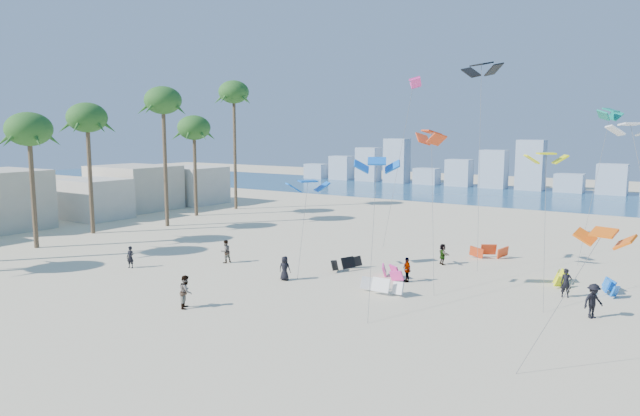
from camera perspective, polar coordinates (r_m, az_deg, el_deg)
The scene contains 10 objects.
ground at distance 32.77m, azimuth -20.68°, elevation -10.59°, with size 220.00×220.00×0.00m, color beige.
ocean at distance 93.96m, azimuth 17.72°, elevation 1.23°, with size 220.00×220.00×0.00m, color navy.
kitesurfer_near at distance 44.45m, azimuth -18.25°, elevation -4.64°, with size 0.59×0.39×1.61m, color black.
kitesurfer_mid at distance 33.82m, azimuth -13.12°, elevation -8.05°, with size 0.92×0.71×1.88m, color gray.
kitesurfers_far at distance 38.48m, azimuth 9.74°, elevation -6.15°, with size 26.43×11.27×1.89m.
grounded_kites at distance 40.77m, azimuth 13.08°, elevation -6.07°, with size 18.00×15.83×0.96m.
flying_kites at distance 42.91m, azimuth 16.64°, elevation 9.26°, with size 23.68×30.46×18.52m.
palm_row at distance 58.90m, azimuth -21.19°, elevation 8.44°, with size 6.76×44.80×16.16m.
beachfront_buildings at distance 71.16m, azimuth -23.04°, elevation 1.18°, with size 11.50×43.00×6.00m.
distant_skyline at distance 103.61m, azimuth 18.70°, elevation 3.48°, with size 85.00×3.00×8.40m.
Camera 1 is at (25.59, -17.85, 10.01)m, focal length 32.36 mm.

